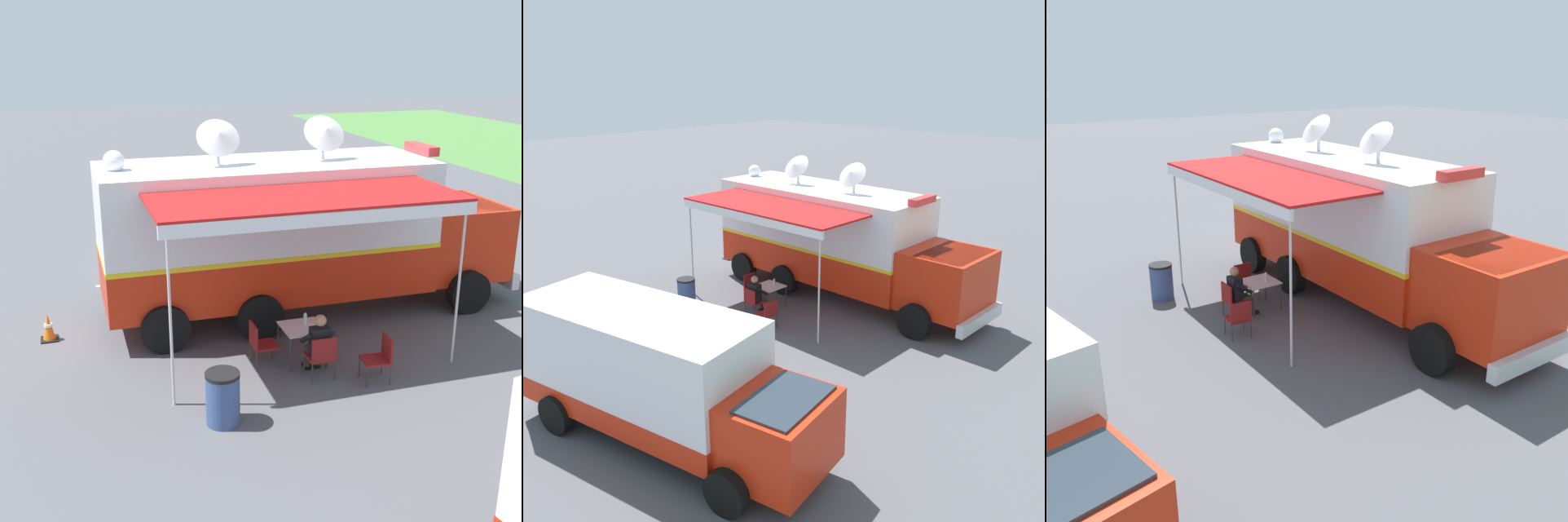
{
  "view_description": "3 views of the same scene",
  "coord_description": "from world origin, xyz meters",
  "views": [
    {
      "loc": [
        13.45,
        -4.4,
        5.98
      ],
      "look_at": [
        0.18,
        -0.19,
        1.36
      ],
      "focal_mm": 45.97,
      "sensor_mm": 36.0,
      "label": 1
    },
    {
      "loc": [
        14.87,
        12.12,
        7.2
      ],
      "look_at": [
        1.12,
        -0.68,
        1.09
      ],
      "focal_mm": 40.83,
      "sensor_mm": 36.0,
      "label": 2
    },
    {
      "loc": [
        8.9,
        11.14,
        5.67
      ],
      "look_at": [
        1.32,
        0.31,
        1.12
      ],
      "focal_mm": 39.68,
      "sensor_mm": 36.0,
      "label": 3
    }
  ],
  "objects": [
    {
      "name": "car_behind_truck",
      "position": [
        -4.53,
        -1.49,
        0.88
      ],
      "size": [
        4.41,
        2.45,
        1.76
      ],
      "color": "silver",
      "rests_on": "ground"
    },
    {
      "name": "seated_responder",
      "position": [
        3.07,
        0.0,
        0.65
      ],
      "size": [
        0.66,
        0.55,
        1.25
      ],
      "color": "black",
      "rests_on": "ground"
    },
    {
      "name": "folding_chair_spare_by_truck",
      "position": [
        3.61,
        1.02,
        0.51
      ],
      "size": [
        0.53,
        0.53,
        0.87
      ],
      "color": "maroon",
      "rests_on": "ground"
    },
    {
      "name": "ground_plane",
      "position": [
        0.0,
        0.0,
        0.0
      ],
      "size": [
        100.0,
        100.0,
        0.0
      ],
      "primitive_type": "plane",
      "color": "#515156"
    },
    {
      "name": "trash_bin",
      "position": [
        4.14,
        -2.1,
        0.46
      ],
      "size": [
        0.57,
        0.57,
        0.91
      ],
      "color": "#384C7F",
      "rests_on": "ground"
    },
    {
      "name": "water_bottle",
      "position": [
        2.33,
        0.03,
        0.83
      ],
      "size": [
        0.07,
        0.07,
        0.22
      ],
      "color": "silver",
      "rests_on": "folding_table"
    },
    {
      "name": "folding_chair_at_table",
      "position": [
        3.25,
        -0.0,
        0.51
      ],
      "size": [
        0.48,
        0.48,
        0.87
      ],
      "color": "maroon",
      "rests_on": "ground"
    },
    {
      "name": "traffic_cone",
      "position": [
        -0.05,
        -4.77,
        0.28
      ],
      "size": [
        0.36,
        0.36,
        0.58
      ],
      "color": "black",
      "rests_on": "ground"
    },
    {
      "name": "folding_chair_beside_table",
      "position": [
        2.38,
        -0.92,
        0.51
      ],
      "size": [
        0.48,
        0.48,
        0.87
      ],
      "color": "maroon",
      "rests_on": "ground"
    },
    {
      "name": "command_truck",
      "position": [
        0.04,
        0.75,
        1.95
      ],
      "size": [
        4.9,
        9.51,
        4.53
      ],
      "color": "red",
      "rests_on": "ground"
    },
    {
      "name": "lot_stripe",
      "position": [
        -3.0,
        -1.2,
        0.0
      ],
      "size": [
        0.16,
        4.8,
        0.01
      ],
      "primitive_type": "cube",
      "rotation": [
        0.0,
        0.0,
        -0.01
      ],
      "color": "silver",
      "rests_on": "ground"
    },
    {
      "name": "folding_table",
      "position": [
        2.45,
        -0.07,
        0.67
      ],
      "size": [
        0.81,
        0.81,
        0.73
      ],
      "color": "silver",
      "rests_on": "ground"
    }
  ]
}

